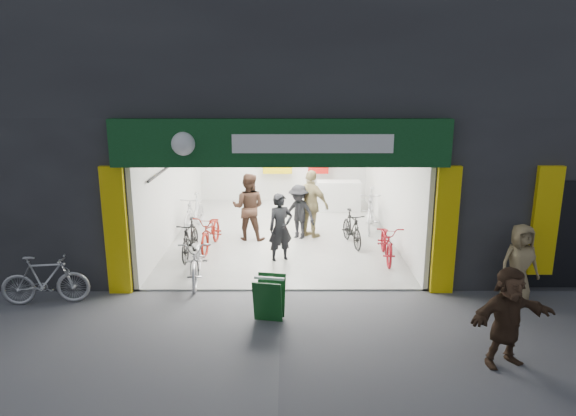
{
  "coord_description": "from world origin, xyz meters",
  "views": [
    {
      "loc": [
        0.12,
        -9.75,
        4.22
      ],
      "look_at": [
        0.15,
        1.5,
        1.38
      ],
      "focal_mm": 32.0,
      "sensor_mm": 36.0,
      "label": 1
    }
  ],
  "objects_px": {
    "bike_left_front": "(197,258)",
    "sandwich_board": "(269,297)",
    "parked_bike": "(45,280)",
    "bike_right_front": "(352,228)",
    "pedestrian_near": "(519,264)"
  },
  "relations": [
    {
      "from": "bike_right_front",
      "to": "pedestrian_near",
      "type": "xyz_separation_m",
      "value": [
        2.76,
        -3.48,
        0.32
      ]
    },
    {
      "from": "bike_left_front",
      "to": "sandwich_board",
      "type": "relative_size",
      "value": 2.37
    },
    {
      "from": "parked_bike",
      "to": "pedestrian_near",
      "type": "distance_m",
      "value": 9.07
    },
    {
      "from": "bike_right_front",
      "to": "parked_bike",
      "type": "xyz_separation_m",
      "value": [
        -6.3,
        -3.53,
        0.02
      ]
    },
    {
      "from": "bike_left_front",
      "to": "pedestrian_near",
      "type": "bearing_deg",
      "value": -15.94
    },
    {
      "from": "parked_bike",
      "to": "sandwich_board",
      "type": "bearing_deg",
      "value": -106.96
    },
    {
      "from": "bike_left_front",
      "to": "bike_right_front",
      "type": "bearing_deg",
      "value": 27.2
    },
    {
      "from": "parked_bike",
      "to": "pedestrian_near",
      "type": "bearing_deg",
      "value": -97.43
    },
    {
      "from": "bike_left_front",
      "to": "pedestrian_near",
      "type": "distance_m",
      "value": 6.47
    },
    {
      "from": "parked_bike",
      "to": "pedestrian_near",
      "type": "height_order",
      "value": "pedestrian_near"
    },
    {
      "from": "bike_right_front",
      "to": "sandwich_board",
      "type": "height_order",
      "value": "bike_right_front"
    },
    {
      "from": "pedestrian_near",
      "to": "bike_right_front",
      "type": "bearing_deg",
      "value": 120.68
    },
    {
      "from": "bike_right_front",
      "to": "parked_bike",
      "type": "distance_m",
      "value": 7.22
    },
    {
      "from": "parked_bike",
      "to": "sandwich_board",
      "type": "distance_m",
      "value": 4.36
    },
    {
      "from": "bike_left_front",
      "to": "bike_right_front",
      "type": "relative_size",
      "value": 1.22
    }
  ]
}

